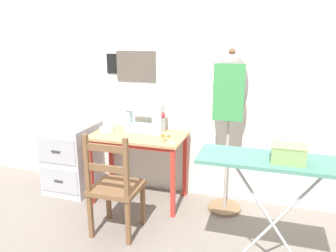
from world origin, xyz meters
name	(u,v)px	position (x,y,z in m)	size (l,w,h in m)	color
ground_plane	(130,211)	(0.00, 0.00, 0.00)	(14.00, 14.00, 0.00)	gray
wall_back	(149,73)	(0.00, 0.59, 1.28)	(10.00, 0.07, 2.55)	silver
sewing_table	(138,145)	(0.00, 0.25, 0.60)	(0.93, 0.52, 0.70)	tan
sewing_machine	(147,119)	(0.06, 0.37, 0.84)	(0.39, 0.16, 0.32)	silver
fabric_bowl	(107,129)	(-0.34, 0.26, 0.73)	(0.14, 0.14, 0.05)	silver
scissors	(167,141)	(0.34, 0.14, 0.71)	(0.12, 0.09, 0.01)	silver
thread_spool_near_machine	(163,136)	(0.27, 0.23, 0.73)	(0.03, 0.03, 0.04)	orange
thread_spool_mid_table	(168,136)	(0.31, 0.25, 0.72)	(0.04, 0.04, 0.03)	orange
wooden_chair	(115,188)	(0.04, -0.35, 0.42)	(0.40, 0.38, 0.91)	brown
filing_cabinet	(72,157)	(-0.79, 0.29, 0.37)	(0.48, 0.55, 0.73)	#B7B7BC
dress_form	(230,97)	(0.87, 0.32, 1.11)	(0.32, 0.32, 1.54)	#846647
ironing_board	(278,167)	(1.29, -0.56, 0.84)	(1.01, 0.34, 0.90)	#518E7A
storage_box	(288,154)	(1.34, -0.60, 0.95)	(0.21, 0.14, 0.11)	#8EB266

